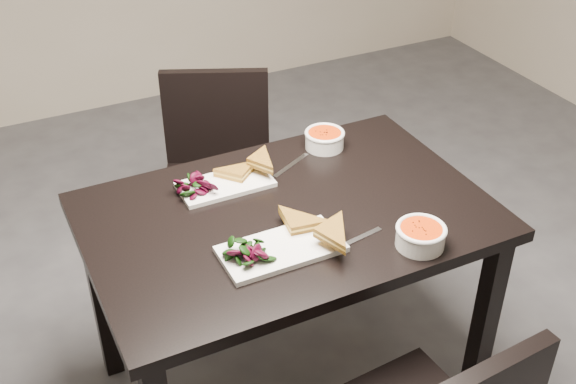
{
  "coord_description": "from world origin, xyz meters",
  "views": [
    {
      "loc": [
        -0.81,
        -1.5,
        1.99
      ],
      "look_at": [
        -0.04,
        0.06,
        0.82
      ],
      "focal_mm": 44.57,
      "sensor_mm": 36.0,
      "label": 1
    }
  ],
  "objects_px": {
    "plate_near": "(281,249)",
    "soup_bowl_near": "(421,235)",
    "chair_far": "(217,167)",
    "plate_far": "(225,184)",
    "table": "(288,238)",
    "soup_bowl_far": "(325,138)"
  },
  "relations": [
    {
      "from": "chair_far",
      "to": "soup_bowl_near",
      "type": "relative_size",
      "value": 5.95
    },
    {
      "from": "chair_far",
      "to": "plate_near",
      "type": "distance_m",
      "value": 0.95
    },
    {
      "from": "plate_far",
      "to": "soup_bowl_far",
      "type": "distance_m",
      "value": 0.41
    },
    {
      "from": "chair_far",
      "to": "soup_bowl_far",
      "type": "height_order",
      "value": "chair_far"
    },
    {
      "from": "plate_near",
      "to": "soup_bowl_near",
      "type": "distance_m",
      "value": 0.39
    },
    {
      "from": "soup_bowl_near",
      "to": "plate_near",
      "type": "bearing_deg",
      "value": 157.93
    },
    {
      "from": "table",
      "to": "soup_bowl_far",
      "type": "xyz_separation_m",
      "value": [
        0.28,
        0.29,
        0.13
      ]
    },
    {
      "from": "plate_far",
      "to": "soup_bowl_far",
      "type": "height_order",
      "value": "soup_bowl_far"
    },
    {
      "from": "soup_bowl_near",
      "to": "plate_far",
      "type": "height_order",
      "value": "soup_bowl_near"
    },
    {
      "from": "soup_bowl_near",
      "to": "plate_far",
      "type": "bearing_deg",
      "value": 125.78
    },
    {
      "from": "plate_near",
      "to": "soup_bowl_near",
      "type": "height_order",
      "value": "soup_bowl_near"
    },
    {
      "from": "plate_far",
      "to": "soup_bowl_far",
      "type": "relative_size",
      "value": 2.13
    },
    {
      "from": "table",
      "to": "plate_near",
      "type": "height_order",
      "value": "plate_near"
    },
    {
      "from": "plate_near",
      "to": "plate_far",
      "type": "distance_m",
      "value": 0.37
    },
    {
      "from": "plate_near",
      "to": "soup_bowl_near",
      "type": "relative_size",
      "value": 2.38
    },
    {
      "from": "chair_far",
      "to": "soup_bowl_near",
      "type": "xyz_separation_m",
      "value": [
        0.21,
        -1.05,
        0.3
      ]
    },
    {
      "from": "chair_far",
      "to": "plate_far",
      "type": "height_order",
      "value": "chair_far"
    },
    {
      "from": "table",
      "to": "plate_far",
      "type": "xyz_separation_m",
      "value": [
        -0.12,
        0.21,
        0.11
      ]
    },
    {
      "from": "soup_bowl_near",
      "to": "plate_far",
      "type": "relative_size",
      "value": 0.49
    },
    {
      "from": "table",
      "to": "plate_near",
      "type": "relative_size",
      "value": 3.53
    },
    {
      "from": "table",
      "to": "soup_bowl_near",
      "type": "bearing_deg",
      "value": -50.2
    },
    {
      "from": "table",
      "to": "plate_near",
      "type": "distance_m",
      "value": 0.22
    }
  ]
}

